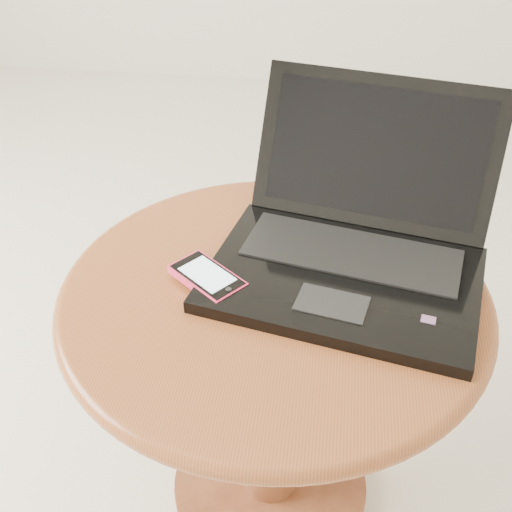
# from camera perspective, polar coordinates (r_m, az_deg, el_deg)

# --- Properties ---
(table) EXTENTS (0.64, 0.64, 0.51)m
(table) POSITION_cam_1_polar(r_m,az_deg,el_deg) (1.03, 1.53, -7.47)
(table) COLOR #592A18
(table) RESTS_ON ground
(laptop) EXTENTS (0.45, 0.45, 0.24)m
(laptop) POSITION_cam_1_polar(r_m,az_deg,el_deg) (0.98, 8.57, 1.39)
(laptop) COLOR black
(laptop) RESTS_ON table
(phone_black) EXTENTS (0.12, 0.11, 0.01)m
(phone_black) POSITION_cam_1_polar(r_m,az_deg,el_deg) (0.96, -3.74, -2.13)
(phone_black) COLOR black
(phone_black) RESTS_ON table
(phone_pink) EXTENTS (0.13, 0.12, 0.01)m
(phone_pink) POSITION_cam_1_polar(r_m,az_deg,el_deg) (0.95, -4.33, -1.92)
(phone_pink) COLOR #E72C54
(phone_pink) RESTS_ON phone_black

